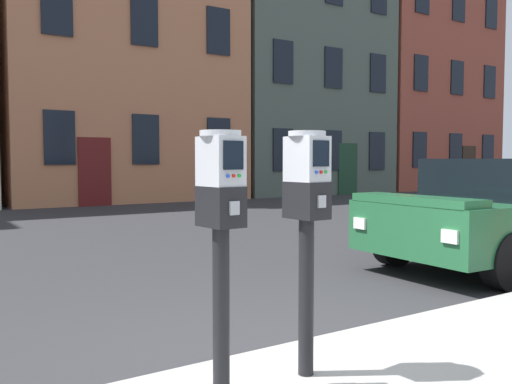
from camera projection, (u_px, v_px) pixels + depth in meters
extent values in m
plane|color=#28282B|center=(286.00, 377.00, 3.50)|extent=(160.00, 160.00, 0.00)
cylinder|color=black|center=(221.00, 313.00, 2.86)|extent=(0.10, 0.10, 0.91)
cube|color=black|center=(221.00, 206.00, 2.83)|extent=(0.19, 0.25, 0.21)
cube|color=#A5A8AD|center=(235.00, 208.00, 2.73)|extent=(0.06, 0.02, 0.07)
cube|color=#B7BABF|center=(221.00, 161.00, 2.82)|extent=(0.19, 0.24, 0.26)
cube|color=black|center=(233.00, 155.00, 2.72)|extent=(0.12, 0.02, 0.14)
cylinder|color=blue|center=(228.00, 176.00, 2.70)|extent=(0.02, 0.01, 0.02)
cylinder|color=red|center=(234.00, 176.00, 2.72)|extent=(0.02, 0.01, 0.02)
cylinder|color=green|center=(239.00, 176.00, 2.75)|extent=(0.02, 0.01, 0.02)
cylinder|color=#B7BABF|center=(220.00, 133.00, 2.81)|extent=(0.23, 0.23, 0.03)
cylinder|color=black|center=(306.00, 297.00, 3.17)|extent=(0.10, 0.10, 0.92)
cube|color=black|center=(307.00, 200.00, 3.14)|extent=(0.19, 0.25, 0.21)
cube|color=#A5A8AD|center=(322.00, 201.00, 3.04)|extent=(0.06, 0.02, 0.07)
cube|color=#B7BABF|center=(307.00, 159.00, 3.12)|extent=(0.19, 0.24, 0.26)
cube|color=black|center=(321.00, 153.00, 3.03)|extent=(0.12, 0.02, 0.15)
cylinder|color=blue|center=(317.00, 172.00, 3.01)|extent=(0.02, 0.01, 0.02)
cylinder|color=red|center=(321.00, 172.00, 3.03)|extent=(0.02, 0.01, 0.02)
cylinder|color=green|center=(326.00, 172.00, 3.05)|extent=(0.02, 0.01, 0.02)
cylinder|color=#B7BABF|center=(307.00, 134.00, 3.12)|extent=(0.23, 0.23, 0.03)
cube|color=#236038|center=(416.00, 200.00, 6.23)|extent=(0.50, 1.69, 0.10)
cube|color=white|center=(450.00, 237.00, 5.55)|extent=(0.05, 0.20, 0.14)
cube|color=white|center=(360.00, 223.00, 6.71)|extent=(0.05, 0.20, 0.14)
cylinder|color=black|center=(506.00, 261.00, 5.82)|extent=(0.65, 0.24, 0.64)
cylinder|color=black|center=(394.00, 241.00, 7.22)|extent=(0.65, 0.24, 0.64)
cube|color=#B7704C|center=(118.00, 41.00, 19.39)|extent=(8.04, 5.13, 11.31)
cube|color=black|center=(60.00, 137.00, 15.98)|extent=(0.90, 0.06, 1.60)
cube|color=black|center=(146.00, 139.00, 17.43)|extent=(0.90, 0.06, 1.60)
cube|color=black|center=(219.00, 141.00, 18.89)|extent=(0.90, 0.06, 1.60)
cube|color=black|center=(57.00, 7.00, 15.76)|extent=(0.90, 0.06, 1.60)
cube|color=black|center=(144.00, 20.00, 17.21)|extent=(0.90, 0.06, 1.60)
cube|color=black|center=(218.00, 31.00, 18.67)|extent=(0.90, 0.06, 1.60)
cube|color=#591414|center=(95.00, 172.00, 16.59)|extent=(1.00, 0.07, 2.10)
cube|color=#4C564C|center=(292.00, 43.00, 23.81)|extent=(7.40, 5.55, 13.09)
cube|color=black|center=(283.00, 150.00, 20.40)|extent=(0.90, 0.06, 1.60)
cube|color=black|center=(333.00, 150.00, 21.73)|extent=(0.90, 0.06, 1.60)
cube|color=black|center=(377.00, 151.00, 23.07)|extent=(0.90, 0.06, 1.60)
cube|color=black|center=(283.00, 62.00, 20.20)|extent=(0.90, 0.06, 1.60)
cube|color=black|center=(334.00, 68.00, 21.54)|extent=(0.90, 0.06, 1.60)
cube|color=black|center=(378.00, 73.00, 22.88)|extent=(0.90, 0.06, 1.60)
cube|color=#193823|center=(348.00, 169.00, 22.21)|extent=(1.00, 0.07, 2.10)
cube|color=brown|center=(405.00, 56.00, 28.32)|extent=(7.63, 6.40, 13.72)
cube|color=black|center=(420.00, 150.00, 24.53)|extent=(0.90, 0.06, 1.60)
cube|color=black|center=(456.00, 150.00, 25.91)|extent=(0.90, 0.06, 1.60)
cube|color=black|center=(488.00, 151.00, 27.29)|extent=(0.90, 0.06, 1.60)
cube|color=black|center=(421.00, 73.00, 24.33)|extent=(0.90, 0.06, 1.60)
cube|color=black|center=(457.00, 78.00, 25.71)|extent=(0.90, 0.06, 1.60)
cube|color=black|center=(490.00, 82.00, 27.09)|extent=(0.90, 0.06, 1.60)
cube|color=black|center=(459.00, 4.00, 25.51)|extent=(0.90, 0.06, 1.60)
cube|color=black|center=(491.00, 12.00, 26.89)|extent=(0.90, 0.06, 1.60)
cube|color=black|center=(468.00, 168.00, 26.51)|extent=(1.00, 0.07, 2.10)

